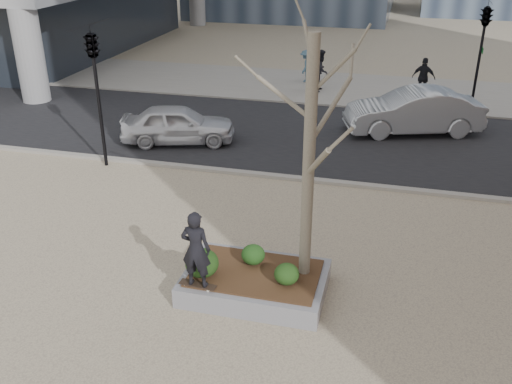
% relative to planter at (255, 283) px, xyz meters
% --- Properties ---
extents(ground, '(120.00, 120.00, 0.00)m').
position_rel_planter_xyz_m(ground, '(-1.00, 0.00, -0.23)').
color(ground, tan).
rests_on(ground, ground).
extents(street, '(60.00, 8.00, 0.02)m').
position_rel_planter_xyz_m(street, '(-1.00, 10.00, -0.21)').
color(street, black).
rests_on(street, ground).
extents(far_sidewalk, '(60.00, 6.00, 0.02)m').
position_rel_planter_xyz_m(far_sidewalk, '(-1.00, 17.00, -0.21)').
color(far_sidewalk, gray).
rests_on(far_sidewalk, ground).
extents(planter, '(3.00, 2.00, 0.45)m').
position_rel_planter_xyz_m(planter, '(0.00, 0.00, 0.00)').
color(planter, gray).
rests_on(planter, ground).
extents(planter_mulch, '(2.70, 1.70, 0.04)m').
position_rel_planter_xyz_m(planter_mulch, '(0.00, 0.00, 0.25)').
color(planter_mulch, '#382314').
rests_on(planter_mulch, planter).
extents(sycamore_tree, '(2.80, 2.80, 6.60)m').
position_rel_planter_xyz_m(sycamore_tree, '(1.00, 0.30, 3.56)').
color(sycamore_tree, gray).
rests_on(sycamore_tree, planter_mulch).
extents(shrub_left, '(0.70, 0.70, 0.60)m').
position_rel_planter_xyz_m(shrub_left, '(-1.05, -0.38, 0.56)').
color(shrub_left, black).
rests_on(shrub_left, planter_mulch).
extents(shrub_middle, '(0.51, 0.51, 0.44)m').
position_rel_planter_xyz_m(shrub_middle, '(-0.13, 0.34, 0.48)').
color(shrub_middle, '#153711').
rests_on(shrub_middle, planter_mulch).
extents(shrub_right, '(0.52, 0.52, 0.44)m').
position_rel_planter_xyz_m(shrub_right, '(0.72, -0.22, 0.49)').
color(shrub_right, '#193711').
rests_on(shrub_right, planter_mulch).
extents(skateboard, '(0.79, 0.27, 0.08)m').
position_rel_planter_xyz_m(skateboard, '(-1.02, -0.77, 0.26)').
color(skateboard, black).
rests_on(skateboard, planter).
extents(skateboarder, '(0.61, 0.40, 1.66)m').
position_rel_planter_xyz_m(skateboarder, '(-1.02, -0.77, 1.13)').
color(skateboarder, black).
rests_on(skateboarder, skateboard).
extents(police_car, '(4.29, 2.67, 1.36)m').
position_rel_planter_xyz_m(police_car, '(-4.97, 8.15, 0.48)').
color(police_car, silver).
rests_on(police_car, street).
extents(car_silver, '(5.27, 3.18, 1.64)m').
position_rel_planter_xyz_m(car_silver, '(3.13, 11.34, 0.61)').
color(car_silver, '#A7AAAF').
rests_on(car_silver, street).
extents(pedestrian_a, '(0.77, 0.96, 1.90)m').
position_rel_planter_xyz_m(pedestrian_a, '(-1.11, 16.29, 0.75)').
color(pedestrian_a, black).
rests_on(pedestrian_a, far_sidewalk).
extents(pedestrian_b, '(0.58, 1.00, 1.55)m').
position_rel_planter_xyz_m(pedestrian_b, '(-2.07, 17.74, 0.57)').
color(pedestrian_b, '#416175').
rests_on(pedestrian_b, far_sidewalk).
extents(pedestrian_c, '(1.10, 0.67, 1.76)m').
position_rel_planter_xyz_m(pedestrian_c, '(3.52, 16.39, 0.68)').
color(pedestrian_c, black).
rests_on(pedestrian_c, far_sidewalk).
extents(traffic_light_near, '(0.60, 2.48, 4.50)m').
position_rel_planter_xyz_m(traffic_light_near, '(-6.50, 5.60, 2.02)').
color(traffic_light_near, black).
rests_on(traffic_light_near, ground).
extents(traffic_light_far, '(0.60, 2.48, 4.50)m').
position_rel_planter_xyz_m(traffic_light_far, '(5.50, 14.60, 2.02)').
color(traffic_light_far, black).
rests_on(traffic_light_far, ground).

